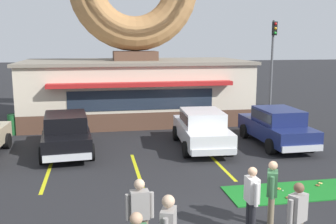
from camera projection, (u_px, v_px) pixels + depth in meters
donut_shop_building at (135, 53)px, 21.86m from camera, size 12.30×6.75×10.96m
putting_mat at (292, 192)px, 11.62m from camera, size 3.92×1.54×0.03m
mini_donut_near_left at (292, 200)px, 10.91m from camera, size 0.13×0.13×0.04m
mini_donut_near_right at (288, 198)px, 11.11m from camera, size 0.13×0.13×0.04m
mini_donut_mid_left at (320, 183)px, 12.23m from camera, size 0.13×0.13×0.04m
mini_donut_mid_centre at (318, 185)px, 12.06m from camera, size 0.13×0.13×0.04m
mini_donut_mid_right at (300, 190)px, 11.66m from camera, size 0.13×0.13×0.04m
mini_donut_far_left at (279, 189)px, 11.77m from camera, size 0.13×0.13×0.04m
golf_ball at (283, 191)px, 11.62m from camera, size 0.04×0.04×0.04m
car_black at (66, 131)px, 15.63m from camera, size 2.24×4.68×1.60m
car_navy at (277, 125)px, 16.80m from camera, size 2.00×4.57×1.60m
car_white at (202, 127)px, 16.35m from camera, size 2.17×4.65×1.60m
pedestrian_blue_sweater_man at (252, 198)px, 8.96m from camera, size 0.25×0.60×1.61m
pedestrian_hooded_kid at (272, 191)px, 9.35m from camera, size 0.38×0.55×1.63m
pedestrian_clipboard_woman at (140, 214)px, 8.05m from camera, size 0.59×0.26×1.67m
pedestrian_crossing_woman at (297, 217)px, 7.99m from camera, size 0.53×0.39×1.61m
trash_bin at (14, 124)px, 18.82m from camera, size 0.57×0.57×0.97m
traffic_light_pole at (273, 52)px, 26.65m from camera, size 0.28×0.47×5.80m
parking_stripe_left at (48, 174)px, 13.17m from camera, size 0.12×3.60×0.01m
parking_stripe_mid_left at (137, 169)px, 13.71m from camera, size 0.12×3.60×0.01m
parking_stripe_centre at (219, 164)px, 14.24m from camera, size 0.12×3.60×0.01m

